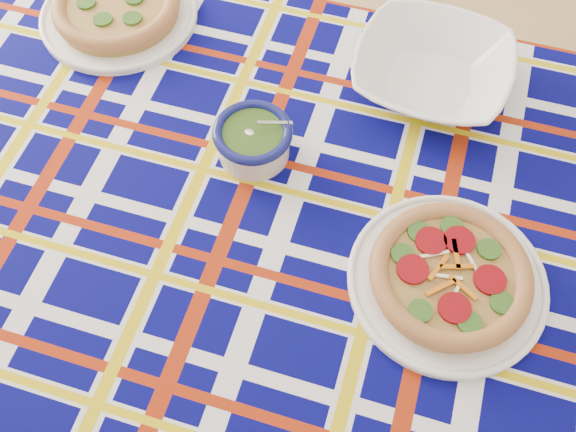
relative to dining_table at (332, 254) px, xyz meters
The scene contains 7 objects.
floor 1.01m from the dining_table, 141.55° to the left, with size 4.00×4.00×0.00m, color #A68455.
dining_table is the anchor object (origin of this frame).
tablecloth 0.03m from the dining_table, 45.00° to the left, with size 1.74×1.10×0.11m, color #050452, non-canonical shape.
main_focaccia_plate 0.23m from the dining_table, ahead, with size 0.33×0.33×0.06m, color #A37A3A, non-canonical shape.
pesto_bowl 0.25m from the dining_table, 161.63° to the left, with size 0.14×0.14×0.08m, color #223E11, non-canonical shape.
serving_bowl 0.40m from the dining_table, 90.31° to the left, with size 0.30×0.30×0.07m, color white.
second_focaccia_plate 0.68m from the dining_table, 161.08° to the left, with size 0.34×0.34×0.06m, color #A37A3A, non-canonical shape.
Camera 1 is at (0.76, -0.93, 1.75)m, focal length 40.00 mm.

